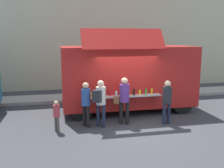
{
  "coord_description": "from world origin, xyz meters",
  "views": [
    {
      "loc": [
        -2.73,
        -8.79,
        3.25
      ],
      "look_at": [
        -0.46,
        1.54,
        1.3
      ],
      "focal_mm": 41.08,
      "sensor_mm": 36.0,
      "label": 1
    }
  ],
  "objects_px": {
    "customer_mid_with_backpack": "(100,99)",
    "customer_front_ordering": "(124,97)",
    "customer_rear_waiting": "(86,100)",
    "child_near_queue": "(57,113)",
    "customer_extra_browsing": "(167,98)",
    "trash_bin": "(190,86)",
    "food_truck_main": "(128,76)"
  },
  "relations": [
    {
      "from": "food_truck_main",
      "to": "trash_bin",
      "type": "distance_m",
      "value": 5.03
    },
    {
      "from": "food_truck_main",
      "to": "customer_front_ordering",
      "type": "distance_m",
      "value": 1.95
    },
    {
      "from": "customer_rear_waiting",
      "to": "child_near_queue",
      "type": "relative_size",
      "value": 1.5
    },
    {
      "from": "customer_front_ordering",
      "to": "customer_mid_with_backpack",
      "type": "height_order",
      "value": "customer_front_ordering"
    },
    {
      "from": "customer_rear_waiting",
      "to": "customer_extra_browsing",
      "type": "xyz_separation_m",
      "value": [
        3.01,
        -0.33,
        0.01
      ]
    },
    {
      "from": "customer_extra_browsing",
      "to": "trash_bin",
      "type": "bearing_deg",
      "value": -53.48
    },
    {
      "from": "customer_front_ordering",
      "to": "customer_extra_browsing",
      "type": "height_order",
      "value": "customer_front_ordering"
    },
    {
      "from": "customer_mid_with_backpack",
      "to": "customer_front_ordering",
      "type": "bearing_deg",
      "value": -42.39
    },
    {
      "from": "trash_bin",
      "to": "customer_rear_waiting",
      "type": "relative_size",
      "value": 0.6
    },
    {
      "from": "customer_extra_browsing",
      "to": "child_near_queue",
      "type": "height_order",
      "value": "customer_extra_browsing"
    },
    {
      "from": "customer_mid_with_backpack",
      "to": "customer_rear_waiting",
      "type": "distance_m",
      "value": 0.53
    },
    {
      "from": "customer_front_ordering",
      "to": "customer_extra_browsing",
      "type": "xyz_separation_m",
      "value": [
        1.59,
        -0.29,
        -0.06
      ]
    },
    {
      "from": "customer_mid_with_backpack",
      "to": "child_near_queue",
      "type": "bearing_deg",
      "value": 135.25
    },
    {
      "from": "customer_rear_waiting",
      "to": "food_truck_main",
      "type": "bearing_deg",
      "value": 9.02
    },
    {
      "from": "trash_bin",
      "to": "child_near_queue",
      "type": "relative_size",
      "value": 0.9
    },
    {
      "from": "customer_front_ordering",
      "to": "trash_bin",
      "type": "bearing_deg",
      "value": -28.85
    },
    {
      "from": "customer_rear_waiting",
      "to": "trash_bin",
      "type": "bearing_deg",
      "value": 1.5
    },
    {
      "from": "trash_bin",
      "to": "customer_mid_with_backpack",
      "type": "bearing_deg",
      "value": -144.53
    },
    {
      "from": "food_truck_main",
      "to": "trash_bin",
      "type": "bearing_deg",
      "value": 28.73
    },
    {
      "from": "food_truck_main",
      "to": "customer_extra_browsing",
      "type": "height_order",
      "value": "food_truck_main"
    },
    {
      "from": "customer_front_ordering",
      "to": "customer_rear_waiting",
      "type": "distance_m",
      "value": 1.41
    },
    {
      "from": "customer_front_ordering",
      "to": "customer_extra_browsing",
      "type": "bearing_deg",
      "value": -78.61
    },
    {
      "from": "food_truck_main",
      "to": "customer_front_ordering",
      "type": "relative_size",
      "value": 3.22
    },
    {
      "from": "customer_front_ordering",
      "to": "food_truck_main",
      "type": "bearing_deg",
      "value": 1.42
    },
    {
      "from": "customer_rear_waiting",
      "to": "child_near_queue",
      "type": "distance_m",
      "value": 1.14
    },
    {
      "from": "customer_extra_browsing",
      "to": "customer_front_ordering",
      "type": "bearing_deg",
      "value": 63.86
    },
    {
      "from": "customer_front_ordering",
      "to": "customer_rear_waiting",
      "type": "height_order",
      "value": "customer_front_ordering"
    },
    {
      "from": "food_truck_main",
      "to": "customer_extra_browsing",
      "type": "distance_m",
      "value": 2.33
    },
    {
      "from": "customer_mid_with_backpack",
      "to": "customer_extra_browsing",
      "type": "height_order",
      "value": "customer_mid_with_backpack"
    },
    {
      "from": "customer_rear_waiting",
      "to": "child_near_queue",
      "type": "height_order",
      "value": "customer_rear_waiting"
    },
    {
      "from": "customer_front_ordering",
      "to": "customer_extra_browsing",
      "type": "distance_m",
      "value": 1.62
    },
    {
      "from": "trash_bin",
      "to": "customer_extra_browsing",
      "type": "distance_m",
      "value": 5.56
    }
  ]
}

